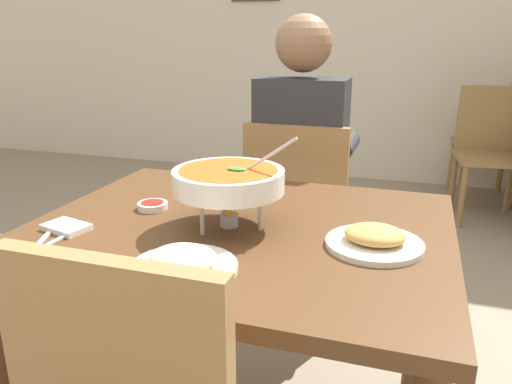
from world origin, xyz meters
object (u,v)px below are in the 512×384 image
(chair_bg_corner, at_px, (501,135))
(chair_bg_right, at_px, (490,145))
(rice_plate, at_px, (184,263))
(appetizer_plate, at_px, (375,239))
(curry_bowl, at_px, (228,181))
(chair_diner_main, at_px, (299,212))
(sauce_dish, at_px, (153,205))
(dining_table_main, at_px, (240,260))
(diner_main, at_px, (303,156))

(chair_bg_corner, bearing_deg, chair_bg_right, -106.72)
(rice_plate, relative_size, appetizer_plate, 1.00)
(curry_bowl, height_order, chair_bg_right, curry_bowl)
(appetizer_plate, bearing_deg, chair_bg_right, 77.41)
(chair_diner_main, height_order, appetizer_plate, chair_diner_main)
(rice_plate, bearing_deg, sauce_dish, 128.07)
(dining_table_main, relative_size, diner_main, 0.87)
(chair_diner_main, relative_size, diner_main, 0.69)
(sauce_dish, relative_size, chair_bg_corner, 0.10)
(chair_bg_right, bearing_deg, appetizer_plate, -102.59)
(appetizer_plate, xyz_separation_m, sauce_dish, (-0.66, 0.08, -0.01))
(chair_diner_main, relative_size, curry_bowl, 2.71)
(curry_bowl, bearing_deg, chair_bg_right, 69.13)
(diner_main, bearing_deg, chair_diner_main, -90.00)
(appetizer_plate, bearing_deg, diner_main, 114.12)
(appetizer_plate, bearing_deg, dining_table_main, 173.87)
(diner_main, relative_size, chair_bg_right, 1.46)
(chair_diner_main, height_order, rice_plate, chair_diner_main)
(diner_main, height_order, appetizer_plate, diner_main)
(diner_main, bearing_deg, chair_bg_corner, 63.42)
(dining_table_main, bearing_deg, chair_bg_corner, 69.96)
(appetizer_plate, bearing_deg, chair_bg_corner, 76.83)
(chair_diner_main, relative_size, sauce_dish, 10.00)
(diner_main, distance_m, curry_bowl, 0.81)
(dining_table_main, relative_size, chair_bg_right, 1.26)
(appetizer_plate, bearing_deg, rice_plate, -145.73)
(rice_plate, distance_m, chair_bg_corner, 3.38)
(appetizer_plate, distance_m, chair_bg_corner, 3.02)
(diner_main, xyz_separation_m, appetizer_plate, (0.37, -0.82, 0.00))
(dining_table_main, relative_size, sauce_dish, 12.64)
(rice_plate, bearing_deg, appetizer_plate, 34.27)
(chair_diner_main, distance_m, diner_main, 0.24)
(sauce_dish, bearing_deg, chair_diner_main, 67.57)
(chair_bg_right, bearing_deg, dining_table_main, -110.55)
(appetizer_plate, height_order, chair_bg_corner, chair_bg_corner)
(sauce_dish, bearing_deg, chair_bg_corner, 64.70)
(dining_table_main, height_order, chair_bg_right, chair_bg_right)
(appetizer_plate, relative_size, chair_bg_right, 0.27)
(chair_diner_main, bearing_deg, chair_bg_right, 61.77)
(dining_table_main, distance_m, curry_bowl, 0.24)
(diner_main, bearing_deg, rice_plate, -91.08)
(curry_bowl, bearing_deg, rice_plate, -89.58)
(curry_bowl, distance_m, rice_plate, 0.31)
(chair_diner_main, height_order, diner_main, diner_main)
(curry_bowl, relative_size, sauce_dish, 3.69)
(appetizer_plate, bearing_deg, curry_bowl, 176.87)
(chair_bg_right, xyz_separation_m, chair_bg_corner, (0.12, 0.40, 0.00))
(sauce_dish, height_order, chair_bg_corner, chair_bg_corner)
(dining_table_main, relative_size, rice_plate, 4.74)
(rice_plate, relative_size, chair_bg_right, 0.27)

